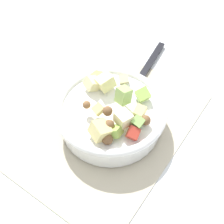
% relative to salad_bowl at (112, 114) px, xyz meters
% --- Properties ---
extents(ground_plane, '(2.40, 2.40, 0.00)m').
position_rel_salad_bowl_xyz_m(ground_plane, '(-0.01, 0.00, -0.05)').
color(ground_plane, silver).
extents(placemat, '(0.48, 0.34, 0.01)m').
position_rel_salad_bowl_xyz_m(placemat, '(-0.01, 0.00, -0.04)').
color(placemat, '#BCB299').
rests_on(placemat, ground_plane).
extents(salad_bowl, '(0.26, 0.26, 0.12)m').
position_rel_salad_bowl_xyz_m(salad_bowl, '(0.00, 0.00, 0.00)').
color(salad_bowl, white).
rests_on(salad_bowl, placemat).
extents(serving_spoon, '(0.22, 0.06, 0.01)m').
position_rel_salad_bowl_xyz_m(serving_spoon, '(0.20, 0.03, -0.04)').
color(serving_spoon, black).
rests_on(serving_spoon, placemat).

